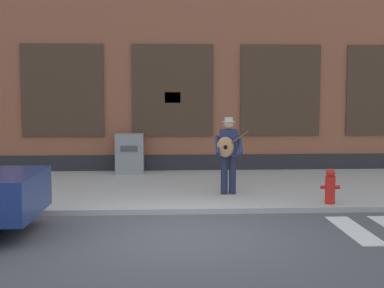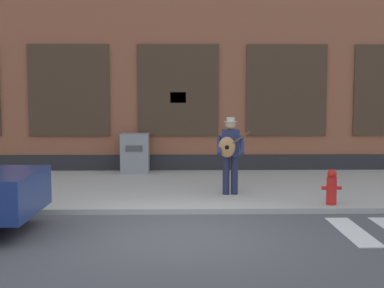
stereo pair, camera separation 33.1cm
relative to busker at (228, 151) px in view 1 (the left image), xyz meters
The scene contains 6 objects.
ground_plane 3.25m from the busker, 111.55° to the right, with size 160.00×160.00×0.00m, color #4C4C51.
sidewalk 1.88m from the busker, 135.29° to the left, with size 28.00×5.11×0.11m.
building_backdrop 6.21m from the busker, 101.27° to the left, with size 28.00×4.06×6.69m.
busker is the anchor object (origin of this frame).
utility_box 3.99m from the busker, 125.65° to the left, with size 0.76×0.67×1.08m.
fire_hydrant 2.27m from the busker, 29.83° to the right, with size 0.38×0.20×0.70m.
Camera 1 is at (-0.26, -8.50, 2.30)m, focal length 50.00 mm.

